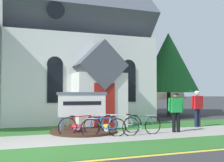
{
  "coord_description": "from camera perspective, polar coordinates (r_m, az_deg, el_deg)",
  "views": [
    {
      "loc": [
        -0.55,
        -8.47,
        1.7
      ],
      "look_at": [
        3.7,
        3.27,
        2.18
      ],
      "focal_mm": 44.55,
      "sensor_mm": 36.0,
      "label": 1
    }
  ],
  "objects": [
    {
      "name": "ground",
      "position": [
        12.6,
        -17.49,
        -9.84
      ],
      "size": [
        140.0,
        140.0,
        0.0
      ],
      "primitive_type": "plane",
      "color": "#333335"
    },
    {
      "name": "cyclist_in_blue_jersey",
      "position": [
        12.0,
        12.99,
        -5.58
      ],
      "size": [
        0.64,
        0.29,
        1.67
      ],
      "color": "black",
      "rests_on": "ground"
    },
    {
      "name": "grass_verge",
      "position": [
        8.2,
        -5.42,
        -14.11
      ],
      "size": [
        32.0,
        1.97,
        0.01
      ],
      "primitive_type": "cube",
      "color": "#2D6628",
      "rests_on": "ground"
    },
    {
      "name": "bicycle_orange",
      "position": [
        11.07,
        6.13,
        -9.04
      ],
      "size": [
        1.72,
        0.17,
        0.82
      ],
      "color": "black",
      "rests_on": "ground"
    },
    {
      "name": "cyclist_in_green_jersey",
      "position": [
        14.02,
        17.1,
        -4.82
      ],
      "size": [
        0.68,
        0.32,
        1.74
      ],
      "color": "#191E38",
      "rests_on": "ground"
    },
    {
      "name": "bicycle_yellow",
      "position": [
        11.64,
        1.87,
        -8.72
      ],
      "size": [
        1.63,
        0.62,
        0.79
      ],
      "color": "black",
      "rests_on": "ground"
    },
    {
      "name": "church_building",
      "position": [
        17.94,
        -14.95,
        6.95
      ],
      "size": [
        11.87,
        10.2,
        12.85
      ],
      "color": "white",
      "rests_on": "ground"
    },
    {
      "name": "sidewalk_slab",
      "position": [
        10.34,
        -8.58,
        -11.6
      ],
      "size": [
        32.0,
        2.5,
        0.01
      ],
      "primitive_type": "cube",
      "color": "#99968E",
      "rests_on": "ground"
    },
    {
      "name": "curb_paint_stripe",
      "position": [
        7.14,
        -3.04,
        -15.94
      ],
      "size": [
        28.0,
        0.16,
        0.01
      ],
      "primitive_type": "cube",
      "color": "yellow",
      "rests_on": "ground"
    },
    {
      "name": "bicycle_blue",
      "position": [
        10.98,
        -6.6,
        -9.08
      ],
      "size": [
        1.75,
        0.17,
        0.81
      ],
      "color": "black",
      "rests_on": "ground"
    },
    {
      "name": "flower_bed",
      "position": [
        11.79,
        -5.77,
        -10.14
      ],
      "size": [
        2.77,
        2.77,
        0.34
      ],
      "color": "#382319",
      "rests_on": "ground"
    },
    {
      "name": "bicycle_silver",
      "position": [
        10.6,
        -1.69,
        -9.44
      ],
      "size": [
        1.71,
        0.35,
        0.79
      ],
      "color": "black",
      "rests_on": "ground"
    },
    {
      "name": "roadside_conifer",
      "position": [
        20.29,
        11.53,
        3.75
      ],
      "size": [
        4.26,
        4.26,
        5.93
      ],
      "color": "#3D2D1E",
      "rests_on": "ground"
    },
    {
      "name": "church_lawn",
      "position": [
        12.82,
        -10.86,
        -9.75
      ],
      "size": [
        24.0,
        2.61,
        0.01
      ],
      "primitive_type": "cube",
      "color": "#2D6628",
      "rests_on": "ground"
    },
    {
      "name": "distant_hill",
      "position": [
        74.36,
        -14.07,
        -3.44
      ],
      "size": [
        81.13,
        45.88,
        19.77
      ],
      "primitive_type": "ellipsoid",
      "color": "#847A5B",
      "rests_on": "ground"
    },
    {
      "name": "church_sign",
      "position": [
        11.95,
        -6.13,
        -5.01
      ],
      "size": [
        2.15,
        0.29,
        1.68
      ],
      "color": "slate",
      "rests_on": "ground"
    }
  ]
}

